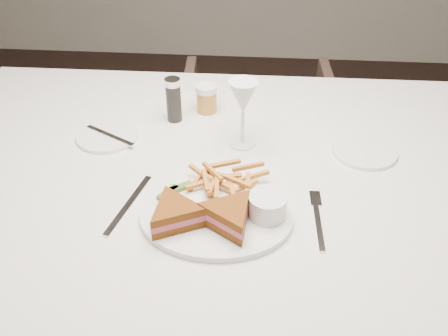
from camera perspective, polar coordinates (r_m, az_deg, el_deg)
table at (r=1.43m, az=0.16°, el=-12.53°), size 1.55×1.04×0.75m
chair_far at (r=2.08m, az=3.80°, el=3.21°), size 0.64×0.60×0.63m
table_setting at (r=1.11m, az=-0.34°, el=-0.77°), size 0.81×0.65×0.18m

